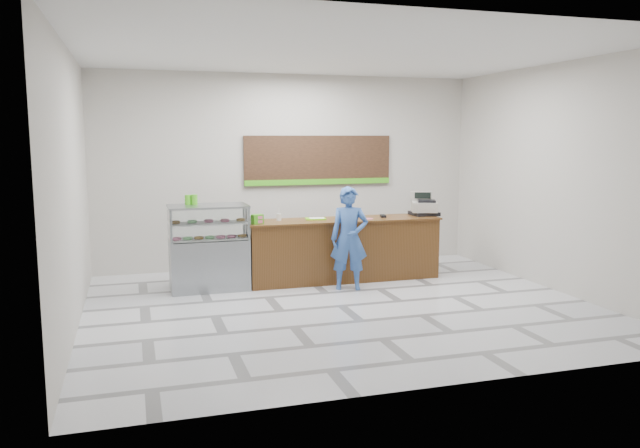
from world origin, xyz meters
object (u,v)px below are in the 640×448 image
object	(u,v)px
display_case	(209,247)
serving_tray	(316,219)
cash_register	(424,207)
sales_counter	(343,249)
customer	(349,238)

from	to	relation	value
display_case	serving_tray	distance (m)	1.81
display_case	cash_register	size ratio (longest dim) A/B	2.36
sales_counter	serving_tray	size ratio (longest dim) A/B	8.90
sales_counter	serving_tray	bearing A→B (deg)	168.58
sales_counter	customer	xyz separation A→B (m)	(-0.11, -0.62, 0.29)
sales_counter	display_case	world-z (taller)	display_case
sales_counter	customer	world-z (taller)	customer
display_case	serving_tray	size ratio (longest dim) A/B	3.63
display_case	serving_tray	xyz separation A→B (m)	(1.77, 0.09, 0.36)
cash_register	customer	xyz separation A→B (m)	(-1.61, -0.69, -0.37)
display_case	customer	xyz separation A→B (m)	(2.11, -0.62, 0.13)
display_case	serving_tray	bearing A→B (deg)	2.93
serving_tray	customer	size ratio (longest dim) A/B	0.23
serving_tray	customer	distance (m)	0.82
sales_counter	display_case	xyz separation A→B (m)	(-2.22, -0.00, 0.16)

